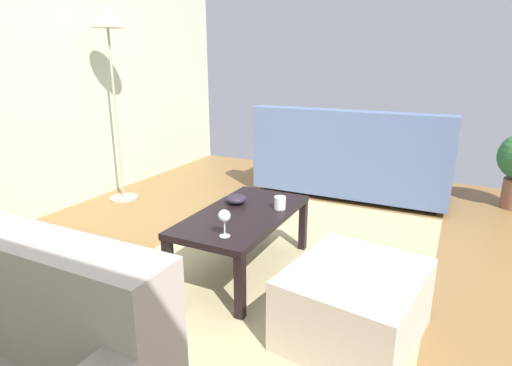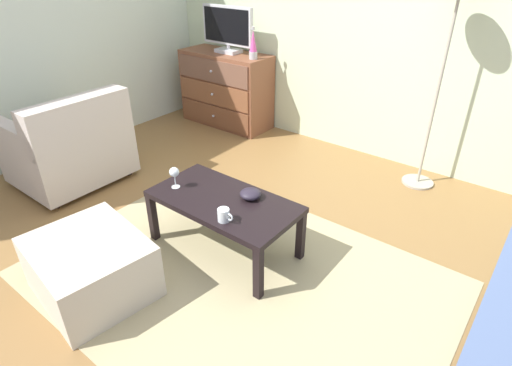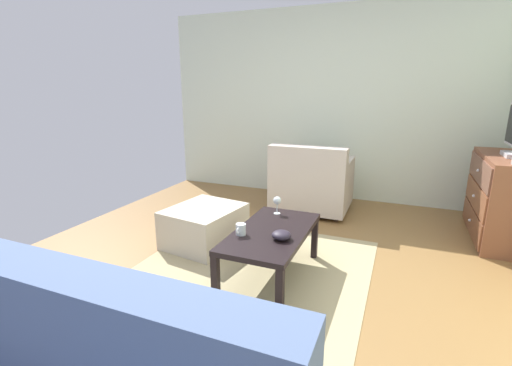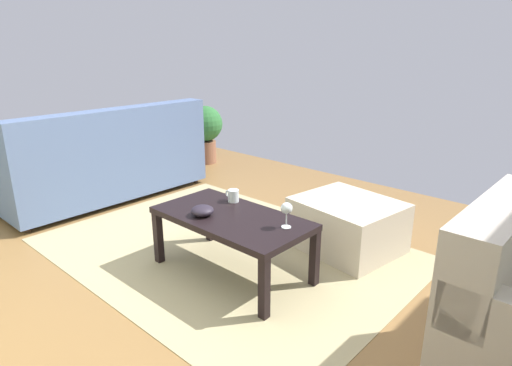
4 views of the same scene
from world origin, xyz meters
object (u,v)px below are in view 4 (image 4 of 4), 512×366
at_px(coffee_table, 232,222).
at_px(mug, 233,196).
at_px(couch_large, 105,163).
at_px(wine_glass, 287,209).
at_px(bowl_decorative, 202,211).
at_px(potted_plant, 205,129).
at_px(ottoman, 347,225).

bearing_deg(coffee_table, mug, -46.65).
bearing_deg(couch_large, mug, 178.76).
bearing_deg(wine_glass, bowl_decorative, 22.52).
distance_m(couch_large, potted_plant, 1.54).
bearing_deg(potted_plant, coffee_table, 142.11).
relative_size(wine_glass, ottoman, 0.22).
relative_size(couch_large, potted_plant, 2.67).
distance_m(wine_glass, mug, 0.56).
relative_size(mug, ottoman, 0.16).
distance_m(coffee_table, wine_glass, 0.42).
distance_m(ottoman, potted_plant, 2.77).
xyz_separation_m(coffee_table, wine_glass, (-0.38, -0.08, 0.17)).
height_order(wine_glass, bowl_decorative, wine_glass).
relative_size(mug, couch_large, 0.06).
xyz_separation_m(coffee_table, ottoman, (-0.37, -0.82, -0.18)).
height_order(bowl_decorative, couch_large, couch_large).
distance_m(coffee_table, ottoman, 0.92).
bearing_deg(coffee_table, wine_glass, -167.37).
distance_m(wine_glass, couch_large, 2.36).
bearing_deg(mug, potted_plant, -37.03).
bearing_deg(wine_glass, mug, -10.30).
xyz_separation_m(coffee_table, mug, (0.17, -0.18, 0.09)).
bearing_deg(potted_plant, ottoman, 160.59).
height_order(coffee_table, mug, mug).
xyz_separation_m(coffee_table, bowl_decorative, (0.14, 0.13, 0.08)).
height_order(couch_large, potted_plant, couch_large).
relative_size(coffee_table, potted_plant, 1.43).
relative_size(wine_glass, bowl_decorative, 1.08).
xyz_separation_m(couch_large, potted_plant, (0.26, -1.52, 0.09)).
relative_size(bowl_decorative, ottoman, 0.21).
distance_m(mug, ottoman, 0.88).
distance_m(coffee_table, potted_plant, 2.84).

